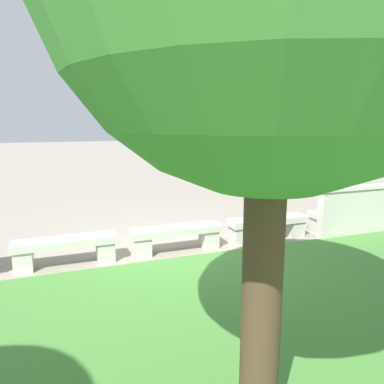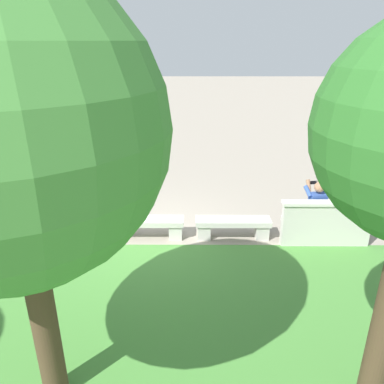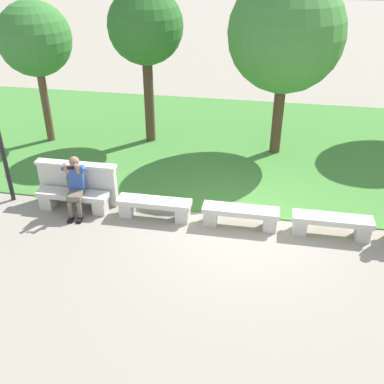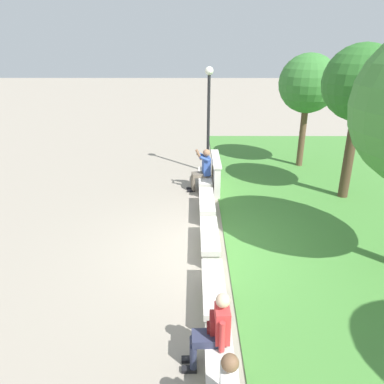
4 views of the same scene
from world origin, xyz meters
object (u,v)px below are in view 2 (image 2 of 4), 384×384
at_px(backpack, 2,211).
at_px(tree_behind_wall, 9,131).
at_px(bench_far, 60,225).
at_px(bench_near, 233,226).
at_px(person_photographer, 314,206).
at_px(bench_mid, 147,225).
at_px(bench_main, 319,226).

bearing_deg(backpack, tree_behind_wall, 121.84).
bearing_deg(tree_behind_wall, bench_far, -72.61).
height_order(bench_near, tree_behind_wall, tree_behind_wall).
distance_m(person_photographer, tree_behind_wall, 6.39).
distance_m(backpack, tree_behind_wall, 5.38).
xyz_separation_m(bench_far, tree_behind_wall, (-1.23, 3.94, 2.98)).
relative_size(bench_near, bench_mid, 1.00).
distance_m(bench_main, backpack, 6.90).
height_order(bench_near, backpack, backpack).
bearing_deg(person_photographer, bench_mid, 1.21).
bearing_deg(bench_mid, bench_near, 180.00).
bearing_deg(bench_far, person_photographer, -179.20).
bearing_deg(bench_far, tree_behind_wall, 107.39).
relative_size(bench_main, backpack, 3.79).
bearing_deg(person_photographer, backpack, 0.36).
relative_size(backpack, tree_behind_wall, 0.09).
bearing_deg(backpack, bench_mid, 179.36).
distance_m(bench_main, bench_far, 5.65).
distance_m(bench_main, bench_near, 1.88).
bearing_deg(bench_main, tree_behind_wall, 41.73).
relative_size(bench_far, backpack, 3.79).
height_order(person_photographer, tree_behind_wall, tree_behind_wall).
distance_m(bench_far, backpack, 1.28).
relative_size(bench_main, bench_far, 1.00).
relative_size(bench_mid, backpack, 3.79).
height_order(bench_mid, person_photographer, person_photographer).
distance_m(bench_far, tree_behind_wall, 5.09).
bearing_deg(bench_main, bench_far, 0.00).
bearing_deg(backpack, bench_main, 179.71).
xyz_separation_m(bench_main, tree_behind_wall, (4.42, 3.94, 2.98)).
relative_size(bench_near, person_photographer, 1.23).
height_order(bench_far, tree_behind_wall, tree_behind_wall).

